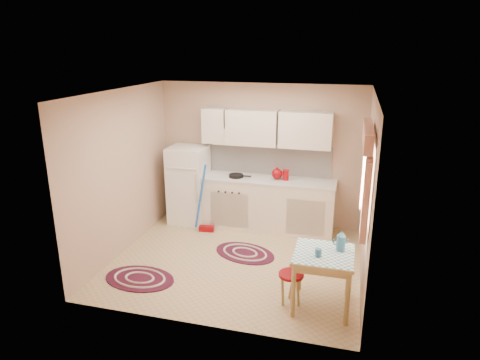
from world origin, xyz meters
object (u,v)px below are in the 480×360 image
(table, at_px, (322,280))
(base_cabinets, at_px, (268,205))
(fridge, at_px, (189,185))
(stool, at_px, (291,288))

(table, bearing_deg, base_cabinets, 117.06)
(fridge, distance_m, table, 3.33)
(fridge, relative_size, stool, 3.33)
(base_cabinets, xyz_separation_m, stool, (0.73, -2.19, -0.23))
(base_cabinets, height_order, table, base_cabinets)
(fridge, xyz_separation_m, stool, (2.18, -2.14, -0.49))
(table, bearing_deg, fridge, 140.54)
(base_cabinets, relative_size, stool, 5.36)
(base_cabinets, bearing_deg, table, -62.94)
(fridge, relative_size, base_cabinets, 0.62)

